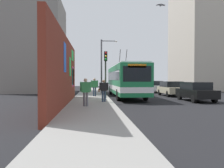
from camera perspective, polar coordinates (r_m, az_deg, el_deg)
ground_plane at (r=19.39m, az=-0.49°, el=-4.15°), size 80.00×80.00×0.00m
sidewalk_slab at (r=19.32m, az=-5.24°, el=-3.95°), size 48.00×3.20×0.15m
graffiti_wall at (r=15.16m, az=-11.92°, el=3.03°), size 13.56×0.32×4.60m
building_far_left at (r=33.25m, az=-18.58°, el=8.68°), size 8.53×7.20×12.32m
building_far_right at (r=41.26m, az=22.12°, el=10.83°), size 11.09×8.27×17.50m
city_bus at (r=22.73m, az=3.38°, el=1.13°), size 12.07×2.58×4.97m
parked_car_black at (r=19.83m, az=20.46°, el=-1.69°), size 4.24×1.86×1.58m
parked_car_champagne at (r=25.14m, az=14.79°, el=-1.04°), size 4.29×1.94×1.58m
parked_car_white at (r=31.30m, az=10.75°, el=-0.58°), size 4.20×1.82×1.58m
pedestrian_near_wall at (r=13.98m, az=-6.73°, el=-1.45°), size 0.23×0.69×1.73m
pedestrian_at_curb at (r=16.59m, az=-2.14°, el=-1.27°), size 0.22×0.73×1.63m
pedestrian_midblock at (r=22.00m, az=-4.45°, el=-0.38°), size 0.24×0.70×1.77m
traffic_light at (r=19.87m, az=-1.63°, el=4.44°), size 0.49×0.28×4.13m
street_lamp at (r=26.20m, az=-2.18°, el=5.53°), size 0.44×1.95×6.25m
flying_pigeons at (r=15.69m, az=12.23°, el=18.97°), size 0.32×0.56×0.13m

